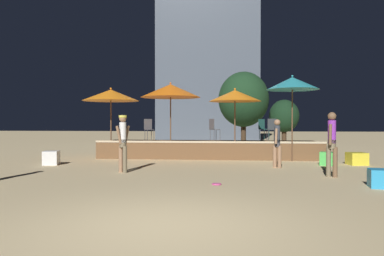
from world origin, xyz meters
TOP-DOWN VIEW (x-y plane):
  - ground_plane at (0.00, 0.00)m, footprint 120.00×120.00m
  - wooden_deck at (0.04, 10.94)m, footprint 9.29×2.62m
  - patio_umbrella_0 at (-1.51, 9.91)m, footprint 2.46×2.46m
  - patio_umbrella_1 at (1.13, 9.69)m, footprint 2.09×2.09m
  - patio_umbrella_2 at (-4.05, 9.93)m, footprint 2.37×2.37m
  - patio_umbrella_3 at (3.35, 9.56)m, footprint 2.04×2.04m
  - cube_seat_0 at (4.45, 3.69)m, footprint 0.59×0.59m
  - cube_seat_1 at (4.35, 8.26)m, footprint 0.57×0.57m
  - cube_seat_3 at (-5.39, 7.34)m, footprint 0.59×0.59m
  - cube_seat_4 at (5.45, 8.52)m, footprint 0.68×0.68m
  - person_1 at (2.52, 7.32)m, footprint 0.28×0.48m
  - person_3 at (3.76, 5.32)m, footprint 0.30×0.48m
  - person_4 at (-2.26, 5.63)m, footprint 0.33×0.53m
  - bistro_chair_0 at (-2.58, 10.59)m, footprint 0.47×0.47m
  - bistro_chair_1 at (2.40, 11.68)m, footprint 0.48×0.48m
  - bistro_chair_2 at (2.63, 10.12)m, footprint 0.40×0.40m
  - bistro_chair_3 at (0.24, 10.38)m, footprint 0.48×0.48m
  - frisbee_disc at (0.65, 3.69)m, footprint 0.23×0.23m
  - background_tree_0 at (4.05, 16.95)m, footprint 1.73×1.73m
  - background_tree_1 at (1.65, 15.51)m, footprint 2.77×2.77m
  - distant_building at (-0.96, 25.63)m, footprint 8.33×3.01m

SIDE VIEW (x-z plane):
  - ground_plane at x=0.00m, z-range 0.00..0.00m
  - frisbee_disc at x=0.65m, z-range 0.00..0.03m
  - cube_seat_0 at x=4.45m, z-range 0.00..0.43m
  - cube_seat_4 at x=5.45m, z-range 0.00..0.44m
  - cube_seat_1 at x=4.35m, z-range 0.00..0.47m
  - cube_seat_3 at x=-5.39m, z-range 0.00..0.50m
  - wooden_deck at x=0.04m, z-range -0.04..0.73m
  - person_1 at x=2.52m, z-range 0.05..1.66m
  - person_4 at x=-2.26m, z-range 0.11..1.85m
  - person_3 at x=3.76m, z-range 0.09..1.89m
  - bistro_chair_0 at x=-2.58m, z-range 0.86..1.76m
  - bistro_chair_1 at x=2.40m, z-range 0.86..1.76m
  - bistro_chair_2 at x=2.63m, z-range 0.86..1.76m
  - bistro_chair_3 at x=0.24m, z-range 0.86..1.76m
  - background_tree_0 at x=4.05m, z-range 0.46..3.31m
  - patio_umbrella_1 at x=1.13m, z-range 1.13..4.02m
  - patio_umbrella_2 at x=-4.05m, z-range 1.17..4.15m
  - background_tree_1 at x=1.65m, z-range 0.63..4.95m
  - patio_umbrella_0 at x=-1.51m, z-range 1.23..4.41m
  - patio_umbrella_3 at x=3.35m, z-range 1.35..4.71m
  - distant_building at x=-0.96m, z-range 0.00..14.80m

